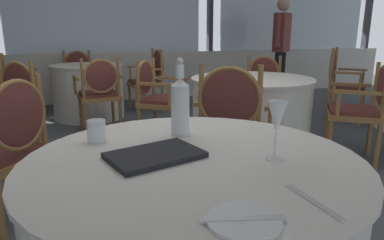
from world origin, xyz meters
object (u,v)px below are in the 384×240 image
Objects in this scene: dining_chair_2_2 at (9,101)px; menu_book at (155,155)px; dining_chair_1_0 at (151,76)px; diner_person_0 at (281,43)px; dining_chair_3_1 at (157,94)px; side_plate at (244,221)px; dining_chair_1_3 at (100,89)px; dining_chair_1_1 at (79,74)px; dining_chair_2_1 at (5,142)px; dining_chair_1_2 at (15,83)px; wine_glass at (277,118)px; water_bottle at (180,105)px; dining_chair_3_2 at (232,120)px; dining_chair_3_3 at (364,104)px; water_tumbler at (97,131)px; dining_chair_3_0 at (262,85)px; dining_chair_0_2 at (341,79)px.

menu_book is at bearing 56.43° from dining_chair_2_2.
diner_person_0 reaches higher than dining_chair_1_0.
side_plate is at bearing -63.13° from dining_chair_3_1.
dining_chair_1_3 is (0.00, 3.01, -0.22)m from menu_book.
menu_book is 0.35× the size of dining_chair_1_3.
dining_chair_2_1 is at bearing -13.71° from dining_chair_1_1.
dining_chair_1_0 is at bearing -124.53° from diner_person_0.
dining_chair_2_1 is at bearing 116.20° from side_plate.
dining_chair_1_2 is at bearing -44.96° from dining_chair_1_1.
dining_chair_2_1 is 1.02× the size of dining_chair_2_2.
wine_glass is at bearing -36.88° from menu_book.
dining_chair_2_1 is 1.03× the size of dining_chair_3_1.
water_bottle is 0.34× the size of dining_chair_3_2.
diner_person_0 is at bearing -1.52° from dining_chair_1_2.
diner_person_0 is at bearing 36.48° from menu_book.
diner_person_0 is (4.21, 0.36, 0.46)m from dining_chair_1_2.
dining_chair_3_2 reaches higher than dining_chair_1_0.
dining_chair_3_2 is at bearing 52.11° from water_bottle.
dining_chair_3_1 is (0.47, 2.98, -0.22)m from side_plate.
dining_chair_3_2 is (0.40, 1.20, -0.33)m from wine_glass.
side_plate is 0.56× the size of menu_book.
dining_chair_3_3 is at bearing -44.26° from dining_chair_1_2.
dining_chair_3_2 is (0.69, 1.54, -0.19)m from side_plate.
dining_chair_1_0 is (0.43, 4.18, -0.35)m from wine_glass.
dining_chair_3_1 is 1.46m from dining_chair_3_2.
water_tumbler is (-0.35, 0.02, -0.09)m from water_bottle.
water_tumbler is 0.10× the size of dining_chair_3_0.
wine_glass is at bearing -58.01° from dining_chair_3_1.
dining_chair_1_2 is 1.02× the size of dining_chair_3_1.
dining_chair_3_3 is (2.42, 1.03, -0.25)m from water_tumbler.
water_tumbler is at bearing -97.41° from dining_chair_0_2.
dining_chair_1_2 is at bearing 175.85° from dining_chair_3_1.
dining_chair_3_0 is 2.07m from dining_chair_3_2.
dining_chair_1_0 is 1.03× the size of dining_chair_1_2.
wine_glass is at bearing 62.70° from dining_chair_2_2.
dining_chair_3_2 is (1.82, -2.77, 0.02)m from dining_chair_1_2.
dining_chair_3_3 is (2.07, 1.05, -0.34)m from water_bottle.
dining_chair_3_0 is at bearing 39.76° from dining_chair_1_1.
water_tumbler is at bearing -72.86° from dining_chair_3_1.
dining_chair_1_3 is 0.77m from dining_chair_3_1.
dining_chair_3_2 is 0.56× the size of diner_person_0.
diner_person_0 is at bearing 149.39° from dining_chair_2_2.
dining_chair_1_2 is (-0.84, 3.56, -0.25)m from water_tumbler.
water_bottle is 1.04× the size of menu_book.
menu_book is at bearing -124.23° from water_bottle.
dining_chair_1_3 is (-0.17, 2.76, -0.35)m from water_bottle.
dining_chair_0_2 is 1.01× the size of dining_chair_3_2.
dining_chair_1_0 is 3.29m from dining_chair_2_1.
dining_chair_2_1 reaches higher than dining_chair_1_3.
water_tumbler is at bearing 164.58° from dining_chair_3_2.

